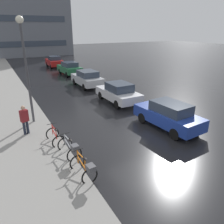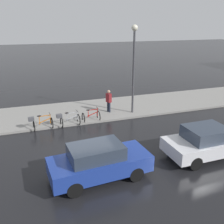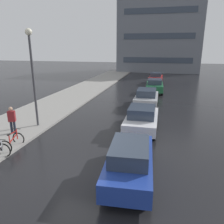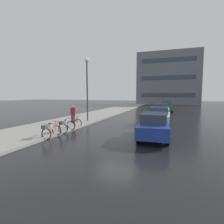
{
  "view_description": "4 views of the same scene",
  "coord_description": "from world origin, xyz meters",
  "px_view_note": "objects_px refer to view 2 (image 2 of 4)",
  "views": [
    {
      "loc": [
        -6.17,
        -8.61,
        5.55
      ],
      "look_at": [
        -0.31,
        2.06,
        0.84
      ],
      "focal_mm": 35.0,
      "sensor_mm": 36.0,
      "label": 1
    },
    {
      "loc": [
        11.17,
        -2.28,
        6.31
      ],
      "look_at": [
        -1.76,
        2.12,
        1.37
      ],
      "focal_mm": 40.0,
      "sensor_mm": 36.0,
      "label": 2
    },
    {
      "loc": [
        3.5,
        -7.47,
        5.08
      ],
      "look_at": [
        0.7,
        4.13,
        1.54
      ],
      "focal_mm": 35.0,
      "sensor_mm": 36.0,
      "label": 3
    },
    {
      "loc": [
        3.51,
        -10.66,
        2.69
      ],
      "look_at": [
        -1.15,
        2.46,
        1.31
      ],
      "focal_mm": 28.0,
      "sensor_mm": 36.0,
      "label": 4
    }
  ],
  "objects_px": {
    "bicycle_third": "(91,116)",
    "car_white": "(207,142)",
    "bicycle_second": "(68,119)",
    "streetlamp": "(134,58)",
    "pedestrian": "(109,100)",
    "car_blue": "(99,162)",
    "bicycle_nearest": "(40,122)"
  },
  "relations": [
    {
      "from": "bicycle_third",
      "to": "car_white",
      "type": "relative_size",
      "value": 0.27
    },
    {
      "from": "bicycle_second",
      "to": "bicycle_third",
      "type": "xyz_separation_m",
      "value": [
        -0.26,
        1.59,
        -0.1
      ]
    },
    {
      "from": "bicycle_third",
      "to": "car_white",
      "type": "height_order",
      "value": "car_white"
    },
    {
      "from": "bicycle_third",
      "to": "streetlamp",
      "type": "xyz_separation_m",
      "value": [
        -0.51,
        3.2,
        3.66
      ]
    },
    {
      "from": "pedestrian",
      "to": "car_blue",
      "type": "bearing_deg",
      "value": -20.96
    },
    {
      "from": "pedestrian",
      "to": "bicycle_nearest",
      "type": "bearing_deg",
      "value": -73.78
    },
    {
      "from": "bicycle_third",
      "to": "pedestrian",
      "type": "relative_size",
      "value": 0.65
    },
    {
      "from": "streetlamp",
      "to": "bicycle_third",
      "type": "bearing_deg",
      "value": -80.99
    },
    {
      "from": "bicycle_third",
      "to": "pedestrian",
      "type": "xyz_separation_m",
      "value": [
        -1.16,
        1.62,
        0.61
      ]
    },
    {
      "from": "bicycle_second",
      "to": "bicycle_third",
      "type": "bearing_deg",
      "value": 99.23
    },
    {
      "from": "bicycle_third",
      "to": "car_blue",
      "type": "distance_m",
      "value": 6.46
    },
    {
      "from": "car_blue",
      "to": "car_white",
      "type": "bearing_deg",
      "value": 91.27
    },
    {
      "from": "pedestrian",
      "to": "car_white",
      "type": "bearing_deg",
      "value": 19.96
    },
    {
      "from": "car_blue",
      "to": "pedestrian",
      "type": "distance_m",
      "value": 8.02
    },
    {
      "from": "bicycle_second",
      "to": "pedestrian",
      "type": "distance_m",
      "value": 3.55
    },
    {
      "from": "car_white",
      "to": "streetlamp",
      "type": "xyz_separation_m",
      "value": [
        -6.71,
        -1.1,
        3.27
      ]
    },
    {
      "from": "bicycle_second",
      "to": "pedestrian",
      "type": "height_order",
      "value": "pedestrian"
    },
    {
      "from": "bicycle_nearest",
      "to": "car_white",
      "type": "xyz_separation_m",
      "value": [
        5.94,
        7.58,
        0.29
      ]
    },
    {
      "from": "car_white",
      "to": "streetlamp",
      "type": "height_order",
      "value": "streetlamp"
    },
    {
      "from": "bicycle_nearest",
      "to": "streetlamp",
      "type": "height_order",
      "value": "streetlamp"
    },
    {
      "from": "bicycle_nearest",
      "to": "bicycle_second",
      "type": "height_order",
      "value": "bicycle_nearest"
    },
    {
      "from": "bicycle_third",
      "to": "car_blue",
      "type": "height_order",
      "value": "car_blue"
    },
    {
      "from": "bicycle_third",
      "to": "car_white",
      "type": "xyz_separation_m",
      "value": [
        6.2,
        4.29,
        0.39
      ]
    },
    {
      "from": "pedestrian",
      "to": "streetlamp",
      "type": "height_order",
      "value": "streetlamp"
    },
    {
      "from": "bicycle_second",
      "to": "bicycle_third",
      "type": "distance_m",
      "value": 1.62
    },
    {
      "from": "bicycle_nearest",
      "to": "bicycle_second",
      "type": "bearing_deg",
      "value": 90.26
    },
    {
      "from": "bicycle_nearest",
      "to": "car_white",
      "type": "distance_m",
      "value": 9.63
    },
    {
      "from": "car_blue",
      "to": "pedestrian",
      "type": "relative_size",
      "value": 2.47
    },
    {
      "from": "bicycle_third",
      "to": "bicycle_nearest",
      "type": "bearing_deg",
      "value": -85.36
    },
    {
      "from": "bicycle_third",
      "to": "streetlamp",
      "type": "distance_m",
      "value": 4.89
    },
    {
      "from": "bicycle_second",
      "to": "streetlamp",
      "type": "relative_size",
      "value": 0.24
    },
    {
      "from": "bicycle_third",
      "to": "car_white",
      "type": "bearing_deg",
      "value": 34.68
    }
  ]
}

